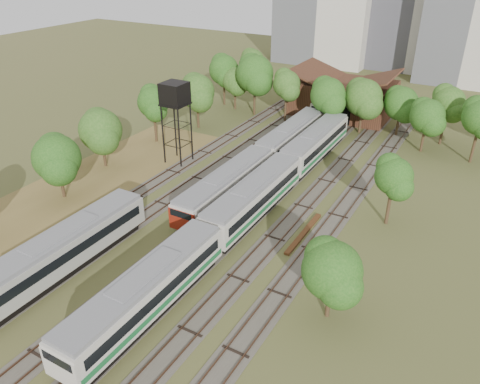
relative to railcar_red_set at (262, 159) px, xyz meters
The scene contains 13 objects.
ground 30.58m from the railcar_red_set, 86.24° to the right, with size 240.00×240.00×0.00m, color #475123.
dry_grass_patch 27.64m from the railcar_red_set, 125.47° to the right, with size 14.00×60.00×0.04m, color brown.
tracks 5.94m from the railcar_red_set, 76.26° to the right, with size 24.60×80.00×0.19m.
railcar_red_set is the anchor object (origin of this frame).
railcar_green_set 10.53m from the railcar_red_set, 67.67° to the right, with size 3.16×52.07×3.91m.
railcar_rear 27.25m from the railcar_red_set, 90.00° to the left, with size 3.20×16.08×3.97m.
old_grey_coach 27.13m from the railcar_red_set, 102.78° to the right, with size 3.12×18.00×3.87m.
water_tower 13.55m from the railcar_red_set, 168.32° to the right, with size 3.08×3.08×10.65m.
rail_pile_far 14.83m from the railcar_red_set, 46.12° to the right, with size 0.52×8.27×0.27m, color #563118.
maintenance_shed 27.56m from the railcar_red_set, 87.92° to the left, with size 16.45×11.55×7.58m.
tree_band_left 18.69m from the railcar_red_set, behind, with size 8.21×76.40×8.83m.
tree_band_far 20.76m from the railcar_red_set, 76.20° to the left, with size 47.97×10.00×9.98m.
tree_band_right 16.76m from the railcar_red_set, ahead, with size 4.92×42.33×7.48m.
Camera 1 is at (22.26, -17.59, 25.99)m, focal length 35.00 mm.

